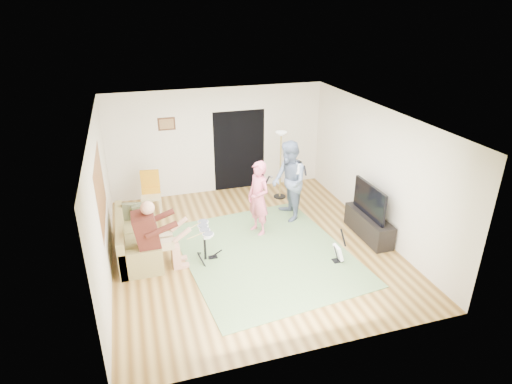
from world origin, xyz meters
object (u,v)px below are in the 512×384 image
at_px(singer, 258,198).
at_px(dining_chair, 152,200).
at_px(tv_cabinet, 369,225).
at_px(television, 370,200).
at_px(drum_kit, 205,245).
at_px(guitarist, 289,181).
at_px(torchiere_lamp, 281,153).
at_px(guitar_spare, 338,252).
at_px(sofa, 135,242).

relative_size(singer, dining_chair, 1.54).
xyz_separation_m(tv_cabinet, television, (-0.05, 0.00, 0.60)).
distance_m(drum_kit, tv_cabinet, 3.50).
xyz_separation_m(guitarist, television, (1.29, -1.27, -0.07)).
bearing_deg(torchiere_lamp, drum_kit, -135.65).
height_order(guitar_spare, torchiere_lamp, torchiere_lamp).
xyz_separation_m(guitar_spare, tv_cabinet, (1.06, 0.71, 0.05)).
xyz_separation_m(drum_kit, singer, (1.31, 0.73, 0.49)).
xyz_separation_m(guitarist, dining_chair, (-2.98, 1.10, -0.54)).
xyz_separation_m(singer, tv_cabinet, (2.19, -0.84, -0.56)).
height_order(guitarist, guitar_spare, guitarist).
relative_size(guitar_spare, torchiere_lamp, 0.42).
bearing_deg(sofa, singer, 1.87).
bearing_deg(drum_kit, sofa, 153.16).
relative_size(sofa, dining_chair, 1.80).
distance_m(dining_chair, tv_cabinet, 4.93).
height_order(sofa, television, television).
bearing_deg(guitarist, singer, -60.52).
bearing_deg(guitar_spare, dining_chair, 136.67).
bearing_deg(drum_kit, guitarist, 28.51).
bearing_deg(television, guitar_spare, -145.02).
bearing_deg(guitarist, sofa, -79.07).
bearing_deg(television, singer, 158.70).
bearing_deg(singer, dining_chair, -147.12).
bearing_deg(drum_kit, guitar_spare, -18.37).
xyz_separation_m(singer, television, (2.14, -0.84, 0.04)).
xyz_separation_m(guitar_spare, torchiere_lamp, (-0.07, 3.13, 0.98)).
bearing_deg(tv_cabinet, torchiere_lamp, 115.02).
bearing_deg(torchiere_lamp, singer, -123.94).
relative_size(guitarist, guitar_spare, 2.57).
xyz_separation_m(guitar_spare, television, (1.01, 0.71, 0.65)).
bearing_deg(drum_kit, singer, 29.36).
height_order(singer, torchiere_lamp, torchiere_lamp).
bearing_deg(dining_chair, television, -22.81).
height_order(torchiere_lamp, tv_cabinet, torchiere_lamp).
height_order(sofa, guitar_spare, sofa).
distance_m(sofa, torchiere_lamp, 4.12).
bearing_deg(television, guitarist, 135.45).
bearing_deg(torchiere_lamp, guitar_spare, -88.77).
relative_size(singer, guitarist, 0.88).
relative_size(guitar_spare, dining_chair, 0.68).
xyz_separation_m(drum_kit, guitar_spare, (2.44, -0.81, -0.11)).
xyz_separation_m(drum_kit, guitarist, (2.16, 1.17, 0.60)).
height_order(tv_cabinet, television, television).
height_order(torchiere_lamp, dining_chair, torchiere_lamp).
bearing_deg(guitarist, television, 47.76).
bearing_deg(dining_chair, singer, -29.56).
bearing_deg(torchiere_lamp, sofa, -155.48).
bearing_deg(sofa, torchiere_lamp, 24.52).
relative_size(torchiere_lamp, television, 1.51).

